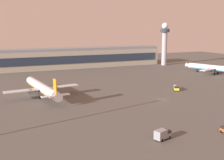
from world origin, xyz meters
TOP-DOWN VIEW (x-y plane):
  - ground_plane at (0.00, 0.00)m, footprint 416.00×416.00m
  - terminal_building at (-3.96, 120.41)m, footprint 145.67×22.40m
  - control_tower at (70.94, 102.03)m, footprint 8.00×8.00m
  - airplane_taxiway_distant at (-48.52, 26.51)m, footprint 34.98×44.83m
  - airplane_terminal_side at (74.93, 45.95)m, footprint 33.53×42.60m
  - fuel_truck at (17.79, 13.13)m, footprint 4.83×6.54m
  - catering_truck at (-25.46, -38.30)m, footprint 6.11×4.10m
  - pushback_tug at (-5.12, -41.63)m, footprint 2.11×3.25m

SIDE VIEW (x-z plane):
  - ground_plane at x=0.00m, z-range 0.00..0.00m
  - pushback_tug at x=-5.12m, z-range 0.04..2.09m
  - fuel_truck at x=17.79m, z-range 0.19..2.54m
  - catering_truck at x=-25.46m, z-range 0.05..3.10m
  - airplane_terminal_side at x=74.93m, z-range -1.37..9.88m
  - airplane_taxiway_distant at x=-48.52m, z-range -1.40..10.10m
  - terminal_building at x=-3.96m, z-range -0.11..16.29m
  - control_tower at x=70.94m, z-range 2.93..40.18m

